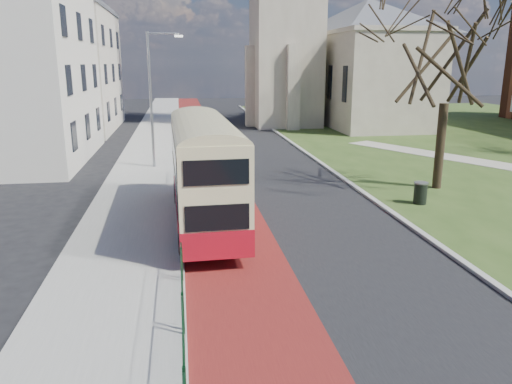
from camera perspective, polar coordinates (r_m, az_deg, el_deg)
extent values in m
plane|color=black|center=(14.70, 3.43, -11.11)|extent=(160.00, 160.00, 0.00)
cube|color=black|center=(33.83, -1.17, 3.74)|extent=(9.00, 120.00, 0.01)
cube|color=#591414|center=(33.59, -5.75, 3.59)|extent=(3.40, 120.00, 0.01)
cube|color=gray|center=(33.61, -12.25, 3.43)|extent=(4.00, 120.00, 0.12)
cube|color=#999993|center=(33.54, -8.83, 3.58)|extent=(0.25, 120.00, 0.13)
cube|color=#999993|center=(36.62, 5.58, 4.60)|extent=(0.25, 80.00, 0.13)
cylinder|color=#0B3219|center=(17.74, -8.64, -2.87)|extent=(0.04, 24.00, 0.04)
cylinder|color=#0B3219|center=(18.05, -8.52, -5.74)|extent=(0.04, 24.00, 0.04)
cube|color=gray|center=(52.39, 3.51, 20.73)|extent=(6.50, 6.50, 24.00)
cube|color=gray|center=(54.53, 12.36, 12.29)|extent=(9.00, 18.00, 9.00)
cube|color=beige|center=(36.67, -27.15, 12.85)|extent=(10.00, 14.00, 12.50)
cube|color=#BFB4A2|center=(52.15, -21.62, 12.64)|extent=(10.00, 16.00, 11.00)
cube|color=#565960|center=(52.37, -22.23, 18.91)|extent=(10.30, 16.30, 0.50)
cylinder|color=gray|center=(31.07, -11.92, 10.12)|extent=(0.16, 0.16, 8.00)
cylinder|color=gray|center=(30.99, -10.58, 17.40)|extent=(1.80, 0.10, 0.10)
cube|color=silver|center=(30.98, -8.82, 17.20)|extent=(0.50, 0.18, 0.12)
cube|color=maroon|center=(20.11, -5.86, -1.21)|extent=(2.57, 10.00, 0.90)
cube|color=#CCC18B|center=(19.70, -5.99, 3.73)|extent=(2.55, 9.95, 2.62)
cube|color=black|center=(20.09, -9.21, 1.45)|extent=(0.28, 8.15, 0.86)
cube|color=black|center=(20.25, -2.79, 1.73)|extent=(0.28, 8.15, 0.86)
cube|color=black|center=(19.56, -9.35, 5.15)|extent=(0.30, 8.95, 0.81)
cube|color=black|center=(19.72, -2.74, 5.40)|extent=(0.30, 8.95, 0.81)
cube|color=black|center=(24.70, -6.84, 3.99)|extent=(2.03, 0.13, 0.95)
cube|color=black|center=(24.49, -6.93, 7.11)|extent=(2.03, 0.13, 0.81)
cube|color=orange|center=(24.43, -6.97, 8.30)|extent=(1.62, 0.14, 0.27)
cylinder|color=black|center=(23.44, -9.01, -0.18)|extent=(0.30, 0.95, 0.94)
cylinder|color=black|center=(23.57, -3.99, 0.05)|extent=(0.30, 0.95, 0.94)
cylinder|color=black|center=(17.36, -8.44, -5.45)|extent=(0.30, 0.95, 0.94)
cylinder|color=black|center=(17.53, -1.66, -5.09)|extent=(0.30, 0.95, 0.94)
cylinder|color=black|center=(27.23, 20.30, 4.91)|extent=(0.55, 0.55, 4.35)
cylinder|color=black|center=(24.17, 18.27, -0.18)|extent=(0.75, 0.75, 0.95)
cylinder|color=gray|center=(24.05, 18.37, 0.99)|extent=(0.81, 0.81, 0.06)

